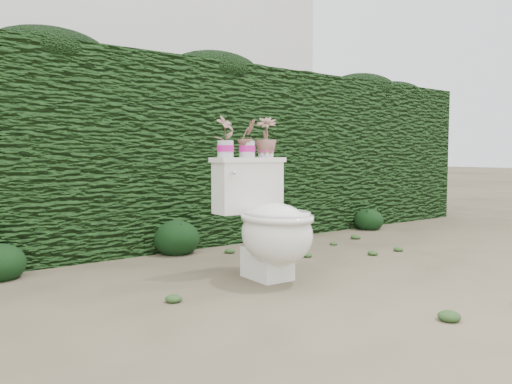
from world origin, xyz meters
TOP-DOWN VIEW (x-y plane):
  - ground at (0.00, 0.00)m, footprint 60.00×60.00m
  - hedge at (0.00, 1.60)m, footprint 8.00×1.00m
  - house_wall at (0.60, 6.00)m, footprint 8.00×3.50m
  - toilet at (0.14, -0.05)m, footprint 0.51×0.70m
  - potted_plant_left at (-0.02, 0.19)m, footprint 0.15×0.12m
  - potted_plant_center at (0.14, 0.19)m, footprint 0.14×0.11m
  - potted_plant_right at (0.30, 0.18)m, footprint 0.21×0.21m
  - liriope_clump_2 at (0.07, 1.05)m, footprint 0.37×0.37m
  - liriope_clump_3 at (1.16, 1.05)m, footprint 0.30×0.30m
  - liriope_clump_4 at (2.34, 0.98)m, footprint 0.31×0.31m

SIDE VIEW (x-z plane):
  - ground at x=0.00m, z-range 0.00..0.00m
  - liriope_clump_3 at x=1.16m, z-range 0.00..0.24m
  - liriope_clump_4 at x=2.34m, z-range 0.00..0.25m
  - liriope_clump_2 at x=0.07m, z-range 0.00..0.30m
  - toilet at x=0.14m, z-range -0.03..0.74m
  - hedge at x=0.00m, z-range 0.00..1.60m
  - potted_plant_center at x=0.14m, z-range 0.78..1.01m
  - potted_plant_left at x=-0.02m, z-range 0.78..1.03m
  - potted_plant_right at x=0.30m, z-range 0.78..1.04m
  - house_wall at x=0.60m, z-range 0.00..4.00m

